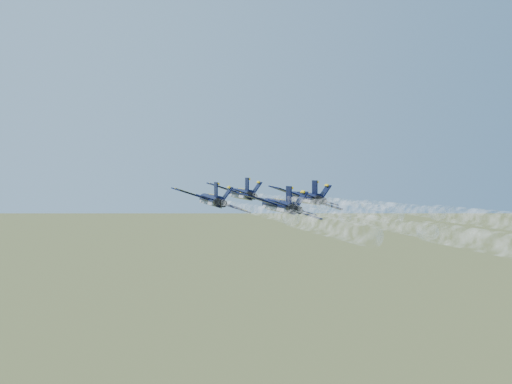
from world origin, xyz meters
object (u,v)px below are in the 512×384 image
object	(u,v)px
jet_lead	(241,194)
jet_right	(305,198)
jet_left	(211,200)
jet_slot	(279,206)

from	to	relation	value
jet_lead	jet_right	size ratio (longest dim) A/B	1.00
jet_left	jet_slot	bearing A→B (deg)	-55.83
jet_right	jet_slot	bearing A→B (deg)	-122.68
jet_right	jet_slot	distance (m)	15.61
jet_right	jet_slot	world-z (taller)	same
jet_lead	jet_left	world-z (taller)	same
jet_left	jet_slot	world-z (taller)	same
jet_lead	jet_slot	bearing A→B (deg)	-89.15
jet_left	jet_right	distance (m)	16.70
jet_left	jet_slot	distance (m)	14.66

